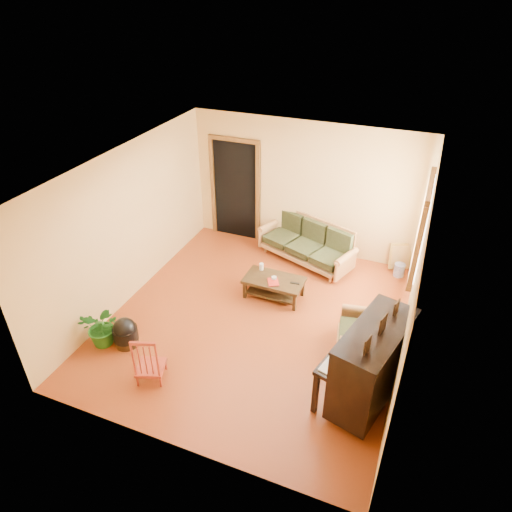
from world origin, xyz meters
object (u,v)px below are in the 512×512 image
at_px(red_chair, 149,356).
at_px(ceramic_crock, 399,270).
at_px(sofa, 306,243).
at_px(footstool, 126,335).
at_px(piano, 371,366).
at_px(potted_plant, 102,327).
at_px(coffee_table, 274,288).
at_px(armchair, 360,329).

height_order(red_chair, ceramic_crock, red_chair).
xyz_separation_m(sofa, footstool, (-1.83, -3.28, -0.23)).
relative_size(piano, ceramic_crock, 5.46).
height_order(piano, red_chair, piano).
bearing_deg(potted_plant, sofa, 57.78).
xyz_separation_m(piano, ceramic_crock, (0.04, 3.12, -0.48)).
xyz_separation_m(red_chair, potted_plant, (-1.03, 0.32, -0.07)).
relative_size(sofa, red_chair, 2.37).
bearing_deg(ceramic_crock, red_chair, -126.68).
distance_m(red_chair, potted_plant, 1.08).
xyz_separation_m(sofa, coffee_table, (-0.17, -1.32, -0.22)).
xyz_separation_m(footstool, potted_plant, (-0.31, -0.11, 0.15)).
bearing_deg(ceramic_crock, footstool, -136.40).
bearing_deg(coffee_table, sofa, 82.67).
height_order(sofa, footstool, sofa).
xyz_separation_m(sofa, piano, (1.73, -2.98, 0.20)).
distance_m(sofa, red_chair, 3.87).
relative_size(sofa, footstool, 5.06).
xyz_separation_m(sofa, red_chair, (-1.10, -3.71, -0.01)).
height_order(coffee_table, piano, piano).
relative_size(armchair, potted_plant, 1.17).
relative_size(armchair, piano, 0.56).
height_order(sofa, armchair, sofa).
height_order(armchair, piano, piano).
bearing_deg(coffee_table, footstool, -130.27).
relative_size(coffee_table, armchair, 1.32).
relative_size(armchair, red_chair, 0.97).
height_order(piano, ceramic_crock, piano).
bearing_deg(red_chair, piano, -4.53).
bearing_deg(sofa, red_chair, -86.26).
bearing_deg(ceramic_crock, potted_plant, -137.84).
height_order(coffee_table, armchair, armchair).
bearing_deg(sofa, ceramic_crock, 25.03).
height_order(armchair, red_chair, red_chair).
bearing_deg(piano, potted_plant, -159.20).
bearing_deg(piano, ceramic_crock, 103.94).
relative_size(footstool, ceramic_crock, 1.50).
xyz_separation_m(armchair, footstool, (-3.27, -1.21, -0.21)).
height_order(coffee_table, ceramic_crock, coffee_table).
bearing_deg(coffee_table, ceramic_crock, 37.13).
bearing_deg(footstool, ceramic_crock, 43.60).
relative_size(coffee_table, ceramic_crock, 4.07).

